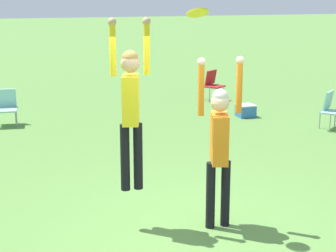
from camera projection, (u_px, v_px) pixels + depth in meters
name	position (u px, v px, depth m)	size (l,w,h in m)	color
ground_plane	(188.00, 231.00, 7.30)	(120.00, 120.00, 0.00)	#56843D
person_jumping	(131.00, 101.00, 7.02)	(0.53, 0.42, 2.20)	black
person_defending	(219.00, 139.00, 7.15)	(0.62, 0.51, 2.25)	black
frisbee	(198.00, 13.00, 6.70)	(0.27, 0.25, 0.13)	yellow
camping_chair_0	(331.00, 107.00, 12.56)	(0.66, 0.74, 0.85)	gray
camping_chair_1	(5.00, 105.00, 12.94)	(0.59, 0.63, 0.83)	gray
camping_chair_2	(213.00, 83.00, 15.94)	(0.70, 0.78, 0.83)	gray
cooler_box	(246.00, 111.00, 13.86)	(0.42, 0.40, 0.31)	#336BB7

